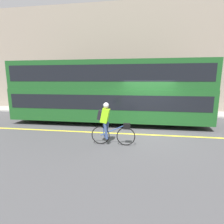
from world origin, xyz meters
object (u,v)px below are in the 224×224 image
at_px(bus, 108,90).
at_px(street_sign_post, 193,93).
at_px(cyclist_on_bike, 109,122).
at_px(trash_bin, 123,106).

height_order(bus, street_sign_post, bus).
relative_size(bus, street_sign_post, 4.13).
relative_size(cyclist_on_bike, street_sign_post, 0.65).
bearing_deg(street_sign_post, trash_bin, 179.93).
bearing_deg(bus, trash_bin, 79.38).
relative_size(cyclist_on_bike, trash_bin, 2.09).
height_order(bus, cyclist_on_bike, bus).
bearing_deg(cyclist_on_bike, street_sign_post, 53.51).
xyz_separation_m(cyclist_on_bike, street_sign_post, (5.02, 6.78, 0.68)).
distance_m(cyclist_on_bike, street_sign_post, 8.46).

